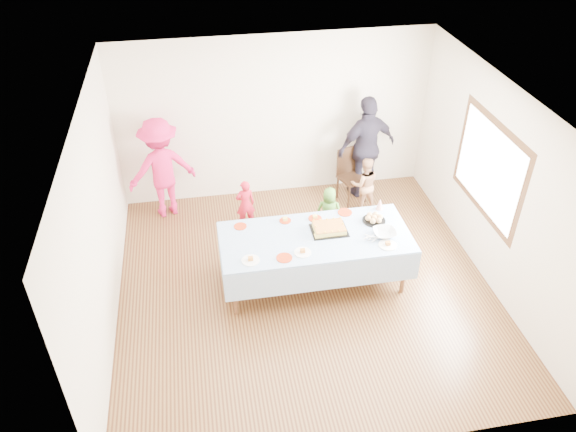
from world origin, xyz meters
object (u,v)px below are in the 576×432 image
dining_chair (350,172)px  adult_left (162,168)px  birthday_cake (329,228)px  party_table (315,240)px

dining_chair → adult_left: adult_left is taller
birthday_cake → dining_chair: 2.07m
party_table → adult_left: adult_left is taller
birthday_cake → dining_chair: size_ratio=0.52×
party_table → dining_chair: dining_chair is taller
dining_chair → adult_left: 3.03m
birthday_cake → dining_chair: (0.82, 1.87, -0.31)m
dining_chair → party_table: bearing=-136.7°
dining_chair → adult_left: (-3.01, 0.11, 0.32)m
birthday_cake → adult_left: 2.95m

